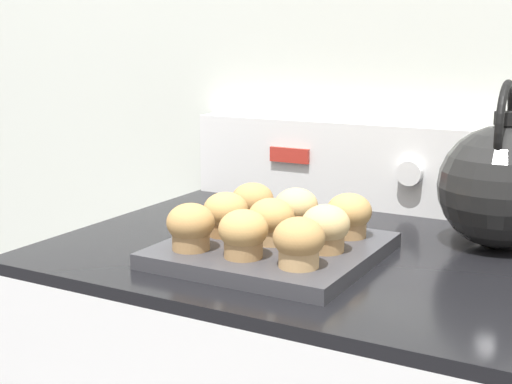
{
  "coord_description": "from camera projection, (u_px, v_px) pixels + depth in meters",
  "views": [
    {
      "loc": [
        0.44,
        -0.65,
        1.21
      ],
      "look_at": [
        -0.05,
        0.24,
        0.99
      ],
      "focal_mm": 50.0,
      "sensor_mm": 36.0,
      "label": 1
    }
  ],
  "objects": [
    {
      "name": "wall_back",
      "position": [
        393.0,
        46.0,
        1.34
      ],
      "size": [
        8.0,
        0.05,
        2.4
      ],
      "color": "silver",
      "rests_on": "ground_plane"
    },
    {
      "name": "muffin_r1_c0",
      "position": [
        226.0,
        214.0,
        1.08
      ],
      "size": [
        0.07,
        0.07,
        0.07
      ],
      "color": "olive",
      "rests_on": "muffin_pan"
    },
    {
      "name": "muffin_r1_c2",
      "position": [
        326.0,
        228.0,
        1.0
      ],
      "size": [
        0.07,
        0.07,
        0.07
      ],
      "color": "#A37A4C",
      "rests_on": "muffin_pan"
    },
    {
      "name": "muffin_r1_c1",
      "position": [
        271.0,
        221.0,
        1.04
      ],
      "size": [
        0.07,
        0.07,
        0.07
      ],
      "color": "tan",
      "rests_on": "muffin_pan"
    },
    {
      "name": "control_panel",
      "position": [
        380.0,
        167.0,
        1.34
      ],
      "size": [
        0.77,
        0.07,
        0.16
      ],
      "color": "white",
      "rests_on": "stove_range"
    },
    {
      "name": "muffin_r2_c1",
      "position": [
        296.0,
        209.0,
        1.11
      ],
      "size": [
        0.07,
        0.07,
        0.07
      ],
      "color": "#A37A4C",
      "rests_on": "muffin_pan"
    },
    {
      "name": "muffin_r0_c0",
      "position": [
        191.0,
        227.0,
        1.01
      ],
      "size": [
        0.07,
        0.07,
        0.07
      ],
      "color": "#A37A4C",
      "rests_on": "muffin_pan"
    },
    {
      "name": "muffin_pan",
      "position": [
        273.0,
        250.0,
        1.05
      ],
      "size": [
        0.29,
        0.29,
        0.02
      ],
      "color": "#38383D",
      "rests_on": "stove_range"
    },
    {
      "name": "muffin_r0_c1",
      "position": [
        243.0,
        234.0,
        0.97
      ],
      "size": [
        0.07,
        0.07,
        0.07
      ],
      "color": "#A37A4C",
      "rests_on": "muffin_pan"
    },
    {
      "name": "muffin_r2_c0",
      "position": [
        253.0,
        203.0,
        1.15
      ],
      "size": [
        0.07,
        0.07,
        0.07
      ],
      "color": "#A37A4C",
      "rests_on": "muffin_pan"
    },
    {
      "name": "muffin_r2_c2",
      "position": [
        349.0,
        215.0,
        1.07
      ],
      "size": [
        0.07,
        0.07,
        0.07
      ],
      "color": "#A37A4C",
      "rests_on": "muffin_pan"
    },
    {
      "name": "muffin_r0_c2",
      "position": [
        299.0,
        242.0,
        0.93
      ],
      "size": [
        0.07,
        0.07,
        0.07
      ],
      "color": "tan",
      "rests_on": "muffin_pan"
    },
    {
      "name": "tea_kettle",
      "position": [
        501.0,
        184.0,
        1.08
      ],
      "size": [
        0.19,
        0.22,
        0.26
      ],
      "color": "black",
      "rests_on": "stove_range"
    }
  ]
}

